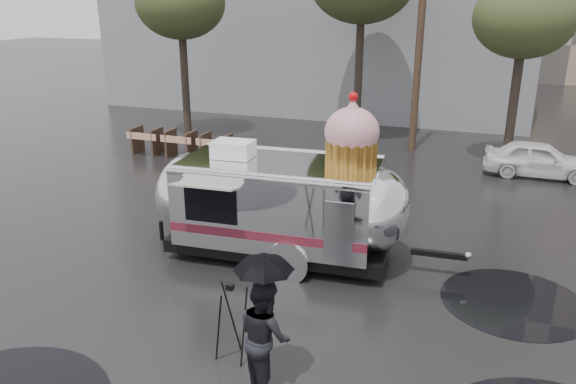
% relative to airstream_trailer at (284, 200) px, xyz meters
% --- Properties ---
extents(ground, '(120.00, 120.00, 0.00)m').
position_rel_airstream_trailer_xyz_m(ground, '(-1.12, -3.27, -1.40)').
color(ground, black).
rests_on(ground, ground).
extents(utility_pole, '(1.60, 0.28, 9.00)m').
position_rel_airstream_trailer_xyz_m(utility_pole, '(1.38, 10.73, 3.22)').
color(utility_pole, '#473323').
rests_on(utility_pole, ground).
extents(tree_left, '(3.64, 3.64, 6.95)m').
position_rel_airstream_trailer_xyz_m(tree_left, '(-8.12, 9.73, 4.08)').
color(tree_left, '#382D26').
rests_on(tree_left, ground).
extents(tree_right, '(3.36, 3.36, 6.42)m').
position_rel_airstream_trailer_xyz_m(tree_right, '(4.88, 9.73, 3.66)').
color(tree_right, '#382D26').
rests_on(tree_right, ground).
extents(barricade_row, '(4.30, 0.80, 1.00)m').
position_rel_airstream_trailer_xyz_m(barricade_row, '(-6.67, 6.70, -0.88)').
color(barricade_row, '#473323').
rests_on(barricade_row, ground).
extents(airstream_trailer, '(7.41, 3.12, 3.99)m').
position_rel_airstream_trailer_xyz_m(airstream_trailer, '(0.00, 0.00, 0.00)').
color(airstream_trailer, silver).
rests_on(airstream_trailer, ground).
extents(person_right, '(1.01, 0.97, 1.87)m').
position_rel_airstream_trailer_xyz_m(person_right, '(1.40, -4.52, -0.46)').
color(person_right, black).
rests_on(person_right, ground).
extents(umbrella_black, '(1.09, 1.09, 2.29)m').
position_rel_airstream_trailer_xyz_m(umbrella_black, '(1.40, -4.52, 0.52)').
color(umbrella_black, black).
rests_on(umbrella_black, ground).
extents(tripod, '(0.53, 0.58, 1.40)m').
position_rel_airstream_trailer_xyz_m(tripod, '(0.59, -4.01, -0.59)').
color(tripod, black).
rests_on(tripod, ground).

